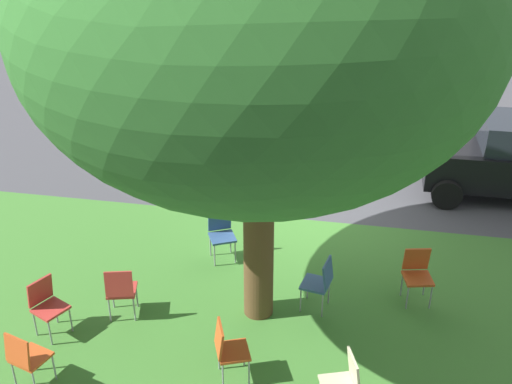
{
  "coord_description": "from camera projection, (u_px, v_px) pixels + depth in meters",
  "views": [
    {
      "loc": [
        -0.72,
        10.5,
        5.91
      ],
      "look_at": [
        1.12,
        0.76,
        0.81
      ],
      "focal_mm": 43.08,
      "sensor_mm": 36.0,
      "label": 1
    }
  ],
  "objects": [
    {
      "name": "chair_7",
      "position": [
        417.0,
        272.0,
        9.4
      ],
      "size": [
        0.5,
        0.5,
        0.88
      ],
      "color": "#C64C1E",
      "rests_on": "ground"
    },
    {
      "name": "street_tree",
      "position": [
        259.0,
        25.0,
        7.39
      ],
      "size": [
        5.88,
        5.88,
        6.5
      ],
      "color": "brown",
      "rests_on": "ground"
    },
    {
      "name": "grass_verge",
      "position": [
        299.0,
        319.0,
        9.2
      ],
      "size": [
        48.0,
        6.0,
        0.01
      ],
      "primitive_type": "cube",
      "color": "#3D752D",
      "rests_on": "ground"
    },
    {
      "name": "chair_3",
      "position": [
        320.0,
        281.0,
        9.2
      ],
      "size": [
        0.49,
        0.49,
        0.88
      ],
      "color": "#335184",
      "rests_on": "ground"
    },
    {
      "name": "ground",
      "position": [
        320.0,
        216.0,
        12.0
      ],
      "size": [
        80.0,
        80.0,
        0.0
      ],
      "primitive_type": "plane",
      "color": "#424247"
    },
    {
      "name": "chair_5",
      "position": [
        344.0,
        381.0,
        7.37
      ],
      "size": [
        0.53,
        0.53,
        0.88
      ],
      "color": "beige",
      "rests_on": "ground"
    },
    {
      "name": "chair_4",
      "position": [
        228.0,
        347.0,
        7.89
      ],
      "size": [
        0.55,
        0.54,
        0.88
      ],
      "color": "#C64C1E",
      "rests_on": "ground"
    },
    {
      "name": "chair_6",
      "position": [
        47.0,
        303.0,
        8.72
      ],
      "size": [
        0.56,
        0.55,
        0.88
      ],
      "color": "#B7332D",
      "rests_on": "ground"
    },
    {
      "name": "chair_1",
      "position": [
        121.0,
        289.0,
        9.01
      ],
      "size": [
        0.51,
        0.51,
        0.88
      ],
      "color": "#B7332D",
      "rests_on": "ground"
    },
    {
      "name": "chair_0",
      "position": [
        26.0,
        356.0,
        7.75
      ],
      "size": [
        0.52,
        0.52,
        0.88
      ],
      "color": "#C64C1E",
      "rests_on": "ground"
    },
    {
      "name": "chair_2",
      "position": [
        221.0,
        231.0,
        10.47
      ],
      "size": [
        0.56,
        0.56,
        0.88
      ],
      "color": "#335184",
      "rests_on": "ground"
    }
  ]
}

